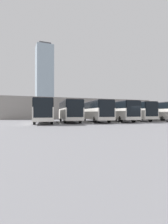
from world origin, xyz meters
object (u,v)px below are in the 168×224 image
at_px(bus_3, 118,111).
at_px(bus_6, 43,110).
at_px(bus_4, 95,111).
at_px(bus_1, 156,111).
at_px(bus_2, 135,111).
at_px(bus_5, 69,111).

bearing_deg(bus_3, bus_6, 8.83).
relative_size(bus_4, bus_6, 1.00).
xyz_separation_m(bus_1, bus_3, (8.61, 0.01, 0.00)).
relative_size(bus_1, bus_6, 1.00).
distance_m(bus_2, bus_4, 8.65).
bearing_deg(bus_2, bus_3, 21.97).
height_order(bus_1, bus_4, same).
distance_m(bus_5, bus_6, 4.41).
bearing_deg(bus_5, bus_1, -174.21).
distance_m(bus_1, bus_3, 8.61).
distance_m(bus_2, bus_6, 17.25).
bearing_deg(bus_5, bus_6, 21.25).
bearing_deg(bus_3, bus_2, -158.03).
bearing_deg(bus_5, bus_2, -170.91).
xyz_separation_m(bus_4, bus_6, (8.61, 0.12, 0.00)).
bearing_deg(bus_2, bus_1, 176.09).
distance_m(bus_1, bus_5, 17.25).
relative_size(bus_5, bus_6, 1.00).
xyz_separation_m(bus_1, bus_5, (17.22, -0.96, 0.00)).
bearing_deg(bus_2, bus_6, 12.17).
height_order(bus_4, bus_6, same).
distance_m(bus_4, bus_6, 8.61).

